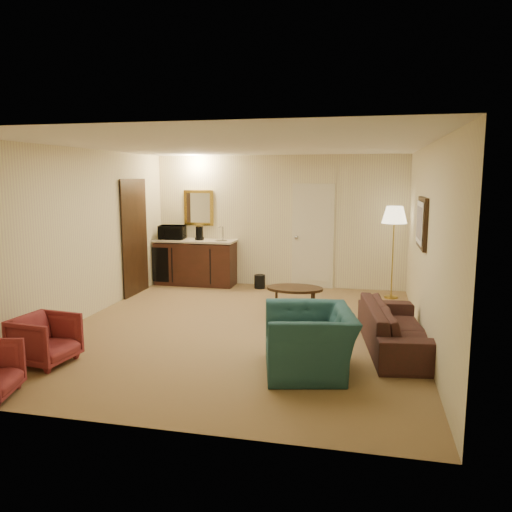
{
  "coord_description": "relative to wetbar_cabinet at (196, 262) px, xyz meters",
  "views": [
    {
      "loc": [
        1.73,
        -6.76,
        2.17
      ],
      "look_at": [
        0.11,
        0.5,
        0.99
      ],
      "focal_mm": 35.0,
      "sensor_mm": 36.0,
      "label": 1
    }
  ],
  "objects": [
    {
      "name": "wetbar_cabinet",
      "position": [
        0.0,
        0.0,
        0.0
      ],
      "size": [
        1.64,
        0.58,
        0.92
      ],
      "primitive_type": "cube",
      "color": "#361811",
      "rests_on": "ground"
    },
    {
      "name": "floor_lamp",
      "position": [
        3.85,
        -0.32,
        0.38
      ],
      "size": [
        0.5,
        0.5,
        1.67
      ],
      "primitive_type": "cube",
      "rotation": [
        0.0,
        0.0,
        0.15
      ],
      "color": "#AC9039",
      "rests_on": "ground"
    },
    {
      "name": "room_walls",
      "position": [
        1.55,
        -1.95,
        1.26
      ],
      "size": [
        5.02,
        6.01,
        2.61
      ],
      "color": "beige",
      "rests_on": "ground"
    },
    {
      "name": "coffee_maker",
      "position": [
        0.1,
        -0.01,
        0.6
      ],
      "size": [
        0.18,
        0.18,
        0.27
      ],
      "primitive_type": "cylinder",
      "rotation": [
        0.0,
        0.0,
        -0.27
      ],
      "color": "black",
      "rests_on": "wetbar_cabinet"
    },
    {
      "name": "microwave",
      "position": [
        -0.49,
        -0.01,
        0.63
      ],
      "size": [
        0.54,
        0.34,
        0.35
      ],
      "primitive_type": "imported",
      "rotation": [
        0.0,
        0.0,
        0.11
      ],
      "color": "black",
      "rests_on": "wetbar_cabinet"
    },
    {
      "name": "coffee_table",
      "position": [
        2.33,
        -2.04,
        -0.21
      ],
      "size": [
        0.96,
        0.73,
        0.5
      ],
      "primitive_type": "cube",
      "rotation": [
        0.0,
        0.0,
        0.18
      ],
      "color": "black",
      "rests_on": "ground"
    },
    {
      "name": "rose_chair_near",
      "position": [
        -0.25,
        -4.55,
        -0.14
      ],
      "size": [
        0.65,
        0.68,
        0.64
      ],
      "primitive_type": "imported",
      "rotation": [
        0.0,
        0.0,
        1.46
      ],
      "color": "maroon",
      "rests_on": "ground"
    },
    {
      "name": "sofa",
      "position": [
        3.8,
        -3.13,
        -0.08
      ],
      "size": [
        0.82,
        2.01,
        0.76
      ],
      "primitive_type": "imported",
      "rotation": [
        0.0,
        0.0,
        1.7
      ],
      "color": "black",
      "rests_on": "ground"
    },
    {
      "name": "teal_armchair",
      "position": [
        2.79,
        -4.11,
        0.02
      ],
      "size": [
        0.94,
        1.22,
        0.96
      ],
      "primitive_type": "imported",
      "rotation": [
        0.0,
        0.0,
        -1.35
      ],
      "color": "#1F454E",
      "rests_on": "ground"
    },
    {
      "name": "waste_bin",
      "position": [
        1.35,
        -0.07,
        -0.33
      ],
      "size": [
        0.28,
        0.28,
        0.27
      ],
      "primitive_type": "cylinder",
      "rotation": [
        0.0,
        0.0,
        0.39
      ],
      "color": "black",
      "rests_on": "ground"
    },
    {
      "name": "ground",
      "position": [
        1.65,
        -2.72,
        -0.46
      ],
      "size": [
        6.0,
        6.0,
        0.0
      ],
      "primitive_type": "plane",
      "color": "#97734D",
      "rests_on": "ground"
    }
  ]
}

